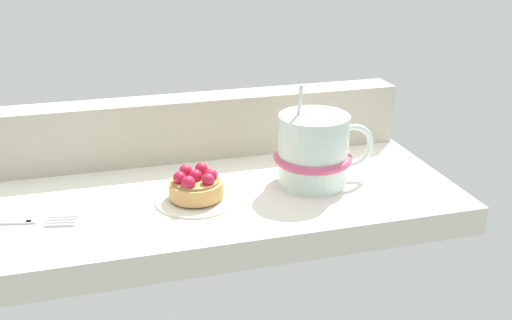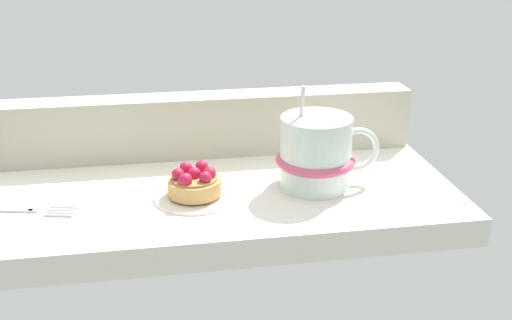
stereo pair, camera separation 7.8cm
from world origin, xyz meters
TOP-DOWN VIEW (x-y plane):
  - ground_plane at (0.00, 0.00)cm, footprint 64.28×30.08cm
  - window_rail_back at (0.00, 12.42)cm, footprint 62.99×5.24cm
  - dessert_plate at (-2.55, -3.13)cm, footprint 10.56×10.56cm
  - raspberry_tart at (-2.56, -3.15)cm, footprint 6.92×6.92cm
  - coffee_mug at (13.74, -2.01)cm, footprint 14.05×10.59cm
  - dessert_fork at (-25.09, -3.35)cm, footprint 16.29×4.99cm

SIDE VIEW (x-z plane):
  - ground_plane at x=0.00cm, z-range -3.73..0.00cm
  - dessert_fork at x=-25.09cm, z-range 0.00..0.60cm
  - dessert_plate at x=-2.55cm, z-range -0.02..0.63cm
  - raspberry_tart at x=-2.56cm, z-range 0.32..4.03cm
  - window_rail_back at x=0.00cm, z-range 0.00..9.16cm
  - coffee_mug at x=13.74cm, z-range -2.27..11.68cm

